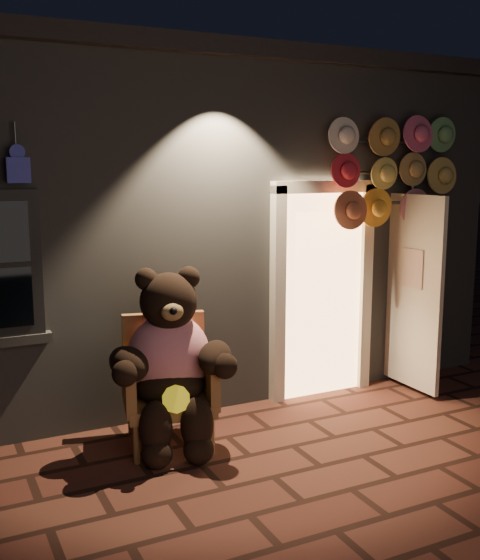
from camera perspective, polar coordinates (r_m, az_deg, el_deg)
ground at (r=5.20m, az=2.98°, el=-16.76°), size 60.00×60.00×0.00m
shop_building at (r=8.38m, az=-10.32°, el=5.65°), size 7.30×5.95×3.51m
wicker_armchair at (r=5.63m, az=-6.33°, el=-8.71°), size 0.86×0.81×1.08m
teddy_bear at (r=5.44m, az=-6.07°, el=-7.04°), size 1.09×0.95×1.53m
hat_rack at (r=6.88m, az=13.27°, el=9.12°), size 1.59×0.22×2.80m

